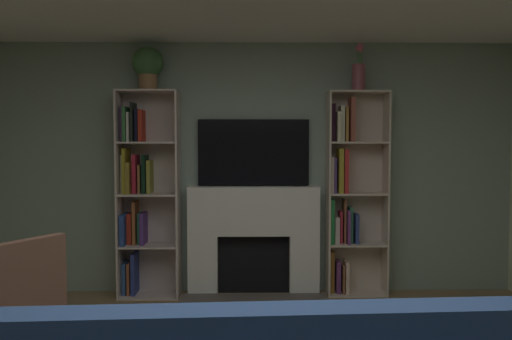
{
  "coord_description": "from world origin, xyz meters",
  "views": [
    {
      "loc": [
        -0.05,
        -2.38,
        1.51
      ],
      "look_at": [
        0.0,
        1.12,
        1.32
      ],
      "focal_mm": 36.05,
      "sensor_mm": 36.0,
      "label": 1
    }
  ],
  "objects_px": {
    "tv": "(254,152)",
    "vase_with_flowers": "(359,74)",
    "bookshelf_right": "(349,194)",
    "fireplace": "(254,238)",
    "potted_plant": "(148,65)",
    "bookshelf_left": "(143,193)"
  },
  "relations": [
    {
      "from": "tv",
      "to": "vase_with_flowers",
      "type": "height_order",
      "value": "vase_with_flowers"
    },
    {
      "from": "bookshelf_right",
      "to": "vase_with_flowers",
      "type": "height_order",
      "value": "vase_with_flowers"
    },
    {
      "from": "fireplace",
      "to": "bookshelf_right",
      "type": "distance_m",
      "value": 1.05
    },
    {
      "from": "tv",
      "to": "potted_plant",
      "type": "bearing_deg",
      "value": -173.3
    },
    {
      "from": "bookshelf_left",
      "to": "bookshelf_right",
      "type": "xyz_separation_m",
      "value": [
        2.05,
        0.02,
        -0.02
      ]
    },
    {
      "from": "tv",
      "to": "vase_with_flowers",
      "type": "bearing_deg",
      "value": -6.73
    },
    {
      "from": "bookshelf_left",
      "to": "bookshelf_right",
      "type": "bearing_deg",
      "value": 0.59
    },
    {
      "from": "tv",
      "to": "fireplace",
      "type": "bearing_deg",
      "value": -90.0
    },
    {
      "from": "bookshelf_left",
      "to": "vase_with_flowers",
      "type": "relative_size",
      "value": 4.34
    },
    {
      "from": "fireplace",
      "to": "bookshelf_left",
      "type": "relative_size",
      "value": 0.69
    },
    {
      "from": "potted_plant",
      "to": "vase_with_flowers",
      "type": "relative_size",
      "value": 0.91
    },
    {
      "from": "bookshelf_right",
      "to": "tv",
      "type": "bearing_deg",
      "value": 176.0
    },
    {
      "from": "bookshelf_left",
      "to": "vase_with_flowers",
      "type": "distance_m",
      "value": 2.41
    },
    {
      "from": "vase_with_flowers",
      "to": "potted_plant",
      "type": "bearing_deg",
      "value": 179.98
    },
    {
      "from": "fireplace",
      "to": "potted_plant",
      "type": "relative_size",
      "value": 3.31
    },
    {
      "from": "bookshelf_right",
      "to": "potted_plant",
      "type": "height_order",
      "value": "potted_plant"
    },
    {
      "from": "tv",
      "to": "bookshelf_left",
      "type": "relative_size",
      "value": 0.55
    },
    {
      "from": "potted_plant",
      "to": "bookshelf_left",
      "type": "bearing_deg",
      "value": 155.66
    },
    {
      "from": "bookshelf_right",
      "to": "vase_with_flowers",
      "type": "relative_size",
      "value": 4.34
    },
    {
      "from": "tv",
      "to": "vase_with_flowers",
      "type": "relative_size",
      "value": 2.38
    },
    {
      "from": "fireplace",
      "to": "tv",
      "type": "bearing_deg",
      "value": 90.0
    },
    {
      "from": "tv",
      "to": "bookshelf_right",
      "type": "height_order",
      "value": "bookshelf_right"
    }
  ]
}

